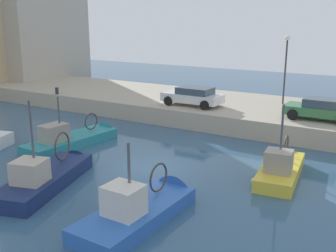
{
  "coord_description": "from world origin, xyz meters",
  "views": [
    {
      "loc": [
        -15.72,
        -10.43,
        7.13
      ],
      "look_at": [
        3.36,
        1.06,
        1.2
      ],
      "focal_mm": 43.14,
      "sensor_mm": 36.0,
      "label": 1
    }
  ],
  "objects_px": {
    "fishing_boat_yellow": "(281,172)",
    "fishing_boat_teal": "(76,142)",
    "fishing_boat_blue": "(144,213)",
    "parked_car_white": "(193,96)",
    "fishing_boat_navy": "(50,181)",
    "mooring_bollard_mid": "(57,91)",
    "parked_car_green": "(321,109)",
    "quay_streetlamp": "(286,58)"
  },
  "relations": [
    {
      "from": "fishing_boat_teal",
      "to": "fishing_boat_navy",
      "type": "bearing_deg",
      "value": -147.69
    },
    {
      "from": "parked_car_white",
      "to": "quay_streetlamp",
      "type": "xyz_separation_m",
      "value": [
        3.83,
        -5.31,
        2.57
      ]
    },
    {
      "from": "fishing_boat_yellow",
      "to": "fishing_boat_teal",
      "type": "height_order",
      "value": "fishing_boat_yellow"
    },
    {
      "from": "fishing_boat_yellow",
      "to": "quay_streetlamp",
      "type": "height_order",
      "value": "quay_streetlamp"
    },
    {
      "from": "fishing_boat_navy",
      "to": "mooring_bollard_mid",
      "type": "bearing_deg",
      "value": 44.61
    },
    {
      "from": "fishing_boat_blue",
      "to": "fishing_boat_navy",
      "type": "bearing_deg",
      "value": 85.98
    },
    {
      "from": "parked_car_white",
      "to": "quay_streetlamp",
      "type": "distance_m",
      "value": 7.03
    },
    {
      "from": "fishing_boat_yellow",
      "to": "parked_car_green",
      "type": "distance_m",
      "value": 7.32
    },
    {
      "from": "fishing_boat_navy",
      "to": "quay_streetlamp",
      "type": "xyz_separation_m",
      "value": [
        17.1,
        -5.52,
        4.33
      ]
    },
    {
      "from": "fishing_boat_yellow",
      "to": "parked_car_white",
      "type": "relative_size",
      "value": 1.32
    },
    {
      "from": "fishing_boat_blue",
      "to": "parked_car_green",
      "type": "height_order",
      "value": "fishing_boat_blue"
    },
    {
      "from": "parked_car_white",
      "to": "mooring_bollard_mid",
      "type": "distance_m",
      "value": 11.66
    },
    {
      "from": "fishing_boat_yellow",
      "to": "fishing_boat_navy",
      "type": "height_order",
      "value": "fishing_boat_navy"
    },
    {
      "from": "fishing_boat_teal",
      "to": "parked_car_white",
      "type": "xyz_separation_m",
      "value": [
        8.29,
        -3.37,
        1.76
      ]
    },
    {
      "from": "fishing_boat_navy",
      "to": "mooring_bollard_mid",
      "type": "height_order",
      "value": "fishing_boat_navy"
    },
    {
      "from": "fishing_boat_teal",
      "to": "fishing_boat_navy",
      "type": "distance_m",
      "value": 5.9
    },
    {
      "from": "parked_car_white",
      "to": "mooring_bollard_mid",
      "type": "bearing_deg",
      "value": 99.01
    },
    {
      "from": "parked_car_white",
      "to": "mooring_bollard_mid",
      "type": "xyz_separation_m",
      "value": [
        -1.82,
        11.51,
        -0.41
      ]
    },
    {
      "from": "parked_car_green",
      "to": "parked_car_white",
      "type": "relative_size",
      "value": 0.97
    },
    {
      "from": "parked_car_green",
      "to": "quay_streetlamp",
      "type": "bearing_deg",
      "value": 42.62
    },
    {
      "from": "fishing_boat_teal",
      "to": "parked_car_green",
      "type": "relative_size",
      "value": 1.62
    },
    {
      "from": "fishing_boat_yellow",
      "to": "quay_streetlamp",
      "type": "bearing_deg",
      "value": 15.75
    },
    {
      "from": "fishing_boat_blue",
      "to": "parked_car_white",
      "type": "height_order",
      "value": "fishing_boat_blue"
    },
    {
      "from": "fishing_boat_teal",
      "to": "fishing_boat_blue",
      "type": "xyz_separation_m",
      "value": [
        -5.36,
        -8.46,
        0.01
      ]
    },
    {
      "from": "fishing_boat_yellow",
      "to": "fishing_boat_teal",
      "type": "distance_m",
      "value": 11.77
    },
    {
      "from": "parked_car_green",
      "to": "mooring_bollard_mid",
      "type": "xyz_separation_m",
      "value": [
        -2.07,
        20.11,
        -0.4
      ]
    },
    {
      "from": "fishing_boat_teal",
      "to": "fishing_boat_blue",
      "type": "height_order",
      "value": "fishing_boat_blue"
    },
    {
      "from": "parked_car_green",
      "to": "quay_streetlamp",
      "type": "relative_size",
      "value": 0.86
    },
    {
      "from": "fishing_boat_navy",
      "to": "fishing_boat_blue",
      "type": "bearing_deg",
      "value": -94.02
    },
    {
      "from": "fishing_boat_yellow",
      "to": "parked_car_white",
      "type": "bearing_deg",
      "value": 50.52
    },
    {
      "from": "fishing_boat_yellow",
      "to": "quay_streetlamp",
      "type": "distance_m",
      "value": 11.91
    },
    {
      "from": "fishing_boat_teal",
      "to": "parked_car_white",
      "type": "bearing_deg",
      "value": -22.11
    },
    {
      "from": "fishing_boat_teal",
      "to": "quay_streetlamp",
      "type": "height_order",
      "value": "quay_streetlamp"
    },
    {
      "from": "fishing_boat_yellow",
      "to": "fishing_boat_blue",
      "type": "relative_size",
      "value": 0.93
    },
    {
      "from": "fishing_boat_yellow",
      "to": "fishing_boat_teal",
      "type": "bearing_deg",
      "value": 97.01
    },
    {
      "from": "parked_car_green",
      "to": "quay_streetlamp",
      "type": "xyz_separation_m",
      "value": [
        3.58,
        3.29,
        2.58
      ]
    },
    {
      "from": "fishing_boat_navy",
      "to": "parked_car_white",
      "type": "distance_m",
      "value": 13.39
    },
    {
      "from": "fishing_boat_teal",
      "to": "parked_car_white",
      "type": "relative_size",
      "value": 1.58
    },
    {
      "from": "fishing_boat_blue",
      "to": "mooring_bollard_mid",
      "type": "bearing_deg",
      "value": 54.53
    },
    {
      "from": "quay_streetlamp",
      "to": "fishing_boat_blue",
      "type": "bearing_deg",
      "value": 179.28
    },
    {
      "from": "parked_car_green",
      "to": "fishing_boat_teal",
      "type": "bearing_deg",
      "value": 125.5
    },
    {
      "from": "parked_car_white",
      "to": "fishing_boat_teal",
      "type": "bearing_deg",
      "value": 157.89
    }
  ]
}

